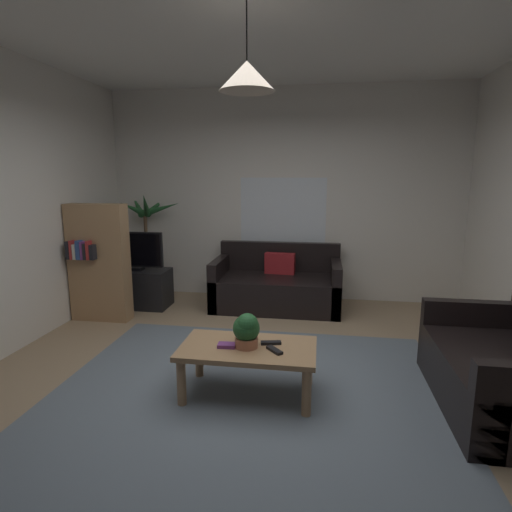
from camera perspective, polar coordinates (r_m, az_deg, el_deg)
name	(u,v)px	position (r m, az deg, el deg)	size (l,w,h in m)	color
floor	(250,388)	(3.60, -0.78, -17.76)	(4.86, 5.32, 0.02)	#9E8466
rug	(246,399)	(3.42, -1.38, -19.14)	(3.16, 2.92, 0.01)	slate
wall_back	(283,196)	(5.83, 3.68, 8.31)	(4.98, 0.06, 2.89)	silver
ceiling	(249,2)	(3.37, -0.93, 31.58)	(4.86, 5.32, 0.02)	white
window_pane	(283,213)	(5.81, 3.71, 5.90)	(1.19, 0.01, 0.98)	white
couch_under_window	(277,287)	(5.49, 2.89, -4.28)	(1.65, 0.87, 0.82)	black
couch_right_side	(507,374)	(3.69, 31.27, -13.75)	(0.87, 1.39, 0.82)	black
coffee_table	(248,354)	(3.35, -1.13, -13.34)	(1.06, 0.59, 0.41)	#A87F56
book_on_table_0	(227,345)	(3.31, -4.06, -12.17)	(0.14, 0.09, 0.03)	#72387F
remote_on_table_0	(274,350)	(3.23, 2.56, -12.83)	(0.05, 0.16, 0.02)	black
remote_on_table_1	(271,343)	(3.35, 2.08, -11.86)	(0.05, 0.16, 0.02)	black
potted_plant_on_table	(247,329)	(3.25, -1.28, -10.04)	(0.21, 0.21, 0.28)	#B77051
tv_stand	(136,288)	(5.76, -16.24, -4.24)	(0.90, 0.44, 0.50)	black
tv	(133,251)	(5.63, -16.61, 0.72)	(0.81, 0.16, 0.51)	black
potted_palm_corner	(148,250)	(6.15, -14.62, 0.80)	(0.93, 0.92, 1.53)	brown
bookshelf_corner	(99,262)	(5.26, -20.87, -0.82)	(0.70, 0.31, 1.40)	#A87F56
pendant_lamp	(247,76)	(3.12, -1.28, 23.55)	(0.40, 0.40, 0.60)	black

